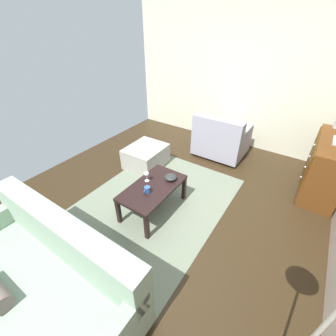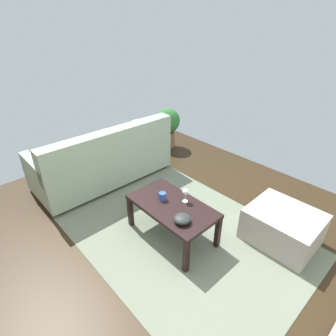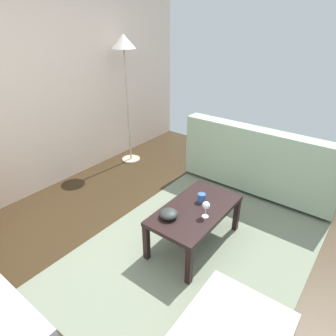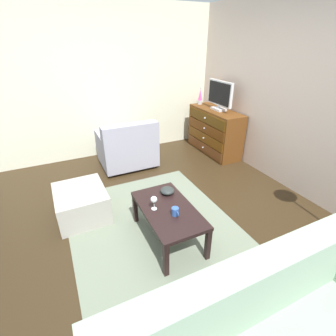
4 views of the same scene
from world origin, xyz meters
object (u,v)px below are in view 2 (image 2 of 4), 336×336
Objects in this scene: coffee_table at (172,209)px; ottoman at (282,227)px; bowl_decorative at (182,219)px; potted_plant at (168,124)px; couch_large at (105,160)px; mug at (162,196)px; wine_glass at (185,192)px.

coffee_table is 1.19m from ottoman.
ottoman is (-0.59, -0.93, -0.27)m from bowl_decorative.
bowl_decorative is at bearing 140.50° from potted_plant.
ottoman is at bearing -162.73° from couch_large.
mug is at bearing -14.36° from bowl_decorative.
wine_glass is 1.10m from ottoman.
wine_glass is at bearing 40.11° from ottoman.
wine_glass is 1.56m from couch_large.
couch_large reaches higher than bowl_decorative.
potted_plant is (1.81, -1.41, -0.10)m from wine_glass.
wine_glass is (-0.05, -0.14, 0.17)m from coffee_table.
mug is 0.16× the size of potted_plant.
couch_large is at bearing 17.27° from ottoman.
wine_glass is 1.38× the size of mug.
couch_large reaches higher than coffee_table.
coffee_table is at bearing 43.65° from ottoman.
couch_large reaches higher than wine_glass.
wine_glass is 0.22× the size of ottoman.
wine_glass is 2.29m from potted_plant.
couch_large is 2.73× the size of ottoman.
coffee_table is 2.34m from potted_plant.
potted_plant is at bearing -43.93° from mug.
ottoman is (-0.80, -0.67, -0.35)m from wine_glass.
bowl_decorative is 0.23× the size of potted_plant.
coffee_table reaches higher than ottoman.
wine_glass reaches higher than ottoman.
bowl_decorative is 0.24× the size of ottoman.
mug is at bearing 136.07° from potted_plant.
bowl_decorative is (-0.40, 0.10, -0.01)m from mug.
couch_large is at bearing -4.20° from mug.
wine_glass is 0.34m from bowl_decorative.
wine_glass is at bearing -177.91° from couch_large.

